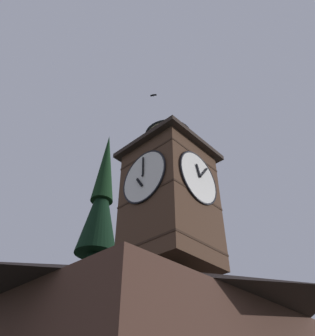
{
  "coord_description": "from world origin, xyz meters",
  "views": [
    {
      "loc": [
        9.57,
        7.3,
        1.77
      ],
      "look_at": [
        -0.42,
        -2.06,
        12.02
      ],
      "focal_mm": 34.68,
      "sensor_mm": 36.0,
      "label": 1
    }
  ],
  "objects_px": {
    "clock_tower": "(170,192)",
    "pine_tree_behind": "(91,285)",
    "flying_bird_high": "(153,95)",
    "moon": "(85,313)"
  },
  "relations": [
    {
      "from": "clock_tower",
      "to": "moon",
      "type": "xyz_separation_m",
      "value": [
        -15.21,
        -27.73,
        1.01
      ]
    },
    {
      "from": "pine_tree_behind",
      "to": "moon",
      "type": "relative_size",
      "value": 10.04
    },
    {
      "from": "pine_tree_behind",
      "to": "flying_bird_high",
      "type": "height_order",
      "value": "flying_bird_high"
    },
    {
      "from": "clock_tower",
      "to": "flying_bird_high",
      "type": "height_order",
      "value": "flying_bird_high"
    },
    {
      "from": "clock_tower",
      "to": "flying_bird_high",
      "type": "xyz_separation_m",
      "value": [
        -1.5,
        -2.69,
        10.83
      ]
    },
    {
      "from": "clock_tower",
      "to": "moon",
      "type": "relative_size",
      "value": 4.68
    },
    {
      "from": "clock_tower",
      "to": "moon",
      "type": "distance_m",
      "value": 31.65
    },
    {
      "from": "pine_tree_behind",
      "to": "moon",
      "type": "xyz_separation_m",
      "value": [
        -13.99,
        -20.26,
        3.84
      ]
    },
    {
      "from": "clock_tower",
      "to": "pine_tree_behind",
      "type": "bearing_deg",
      "value": -99.3
    },
    {
      "from": "pine_tree_behind",
      "to": "flying_bird_high",
      "type": "distance_m",
      "value": 14.48
    }
  ]
}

